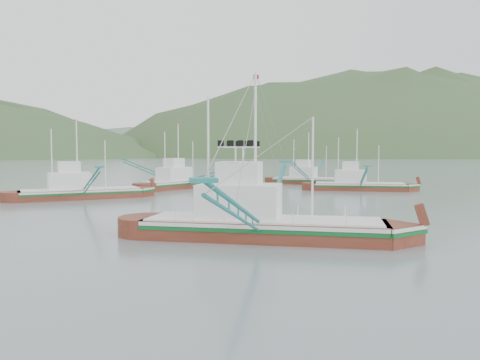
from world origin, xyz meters
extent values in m
plane|color=slate|center=(0.00, 0.00, 0.00)|extent=(1200.00, 1200.00, 0.00)
cube|color=#5C2213|center=(0.09, -1.96, 0.20)|extent=(15.51, 9.17, 2.01)
cube|color=silver|center=(0.09, -1.96, 1.06)|extent=(15.26, 9.14, 0.22)
cube|color=#0C5822|center=(0.09, -1.96, 0.80)|extent=(15.27, 9.15, 0.22)
cube|color=silver|center=(0.09, -1.96, 1.26)|extent=(14.74, 8.71, 0.12)
cube|color=silver|center=(-1.32, -1.42, 2.31)|extent=(5.84, 4.81, 2.21)
cube|color=silver|center=(-1.32, -1.42, 4.12)|extent=(3.23, 3.00, 1.41)
cylinder|color=white|center=(-0.38, -1.78, 5.73)|extent=(0.16, 0.16, 9.04)
cylinder|color=white|center=(-3.20, -0.70, 5.05)|extent=(0.14, 0.14, 7.69)
cylinder|color=white|center=(2.90, -3.05, 4.37)|extent=(0.12, 0.12, 6.33)
cube|color=#5C2213|center=(21.10, 30.65, 0.17)|extent=(12.91, 7.39, 1.67)
cube|color=silver|center=(21.10, 30.65, 0.88)|extent=(12.70, 7.37, 0.18)
cube|color=#0C5822|center=(21.10, 30.65, 0.67)|extent=(12.71, 7.39, 0.18)
cube|color=silver|center=(21.10, 30.65, 1.04)|extent=(12.27, 7.02, 0.10)
cube|color=silver|center=(19.92, 31.08, 1.92)|extent=(4.83, 3.93, 1.84)
cube|color=silver|center=(19.92, 31.08, 3.42)|extent=(2.67, 2.46, 1.17)
cylinder|color=white|center=(20.71, 30.80, 4.76)|extent=(0.13, 0.13, 7.51)
cylinder|color=white|center=(18.35, 31.65, 4.20)|extent=(0.12, 0.12, 6.39)
cylinder|color=white|center=(23.46, 29.80, 3.63)|extent=(0.10, 0.10, 5.26)
cube|color=#5C2213|center=(-3.17, 39.00, 0.18)|extent=(12.38, 12.36, 1.84)
cube|color=silver|center=(-3.17, 39.00, 0.97)|extent=(12.24, 12.22, 0.20)
cube|color=#0C5822|center=(-3.17, 39.00, 0.74)|extent=(12.25, 12.23, 0.20)
cube|color=silver|center=(-3.17, 39.00, 1.15)|extent=(11.76, 11.74, 0.11)
cube|color=silver|center=(-4.14, 38.02, 2.12)|extent=(5.34, 5.34, 2.03)
cube|color=silver|center=(-4.14, 38.02, 3.78)|extent=(3.13, 3.12, 1.29)
cylinder|color=white|center=(-3.49, 38.67, 5.25)|extent=(0.15, 0.15, 8.29)
cylinder|color=white|center=(-5.45, 36.72, 4.63)|extent=(0.13, 0.13, 7.04)
cylinder|color=white|center=(-1.21, 40.95, 4.01)|extent=(0.11, 0.11, 5.80)
cube|color=#5C2213|center=(-15.05, 25.59, 0.18)|extent=(13.87, 7.24, 1.79)
cube|color=silver|center=(-15.05, 25.59, 0.94)|extent=(13.64, 7.23, 0.20)
cube|color=#0C5822|center=(-15.05, 25.59, 0.72)|extent=(13.64, 7.25, 0.20)
cube|color=silver|center=(-15.05, 25.59, 1.12)|extent=(13.18, 6.88, 0.11)
cube|color=silver|center=(-16.33, 25.21, 2.06)|extent=(5.10, 4.01, 1.97)
cube|color=silver|center=(-16.33, 25.21, 3.67)|extent=(2.79, 2.55, 1.25)
cylinder|color=white|center=(-15.48, 25.46, 5.10)|extent=(0.14, 0.14, 8.05)
cylinder|color=white|center=(-18.05, 24.70, 4.49)|extent=(0.13, 0.13, 6.84)
cylinder|color=white|center=(-12.48, 26.35, 3.89)|extent=(0.11, 0.11, 5.63)
cube|color=#5C2213|center=(18.34, 43.46, 0.17)|extent=(12.45, 9.31, 1.67)
cube|color=silver|center=(18.34, 43.46, 0.88)|extent=(12.27, 9.24, 0.18)
cube|color=#0C5822|center=(18.34, 43.46, 0.67)|extent=(12.28, 9.26, 0.18)
cube|color=silver|center=(18.34, 43.46, 1.04)|extent=(11.83, 8.85, 0.10)
cube|color=silver|center=(17.26, 44.10, 1.92)|extent=(4.95, 4.44, 1.84)
cube|color=silver|center=(17.26, 44.10, 3.42)|extent=(2.81, 2.69, 1.17)
cylinder|color=white|center=(17.98, 43.67, 4.76)|extent=(0.13, 0.13, 7.51)
cylinder|color=white|center=(15.83, 44.96, 4.20)|extent=(0.12, 0.12, 6.39)
cylinder|color=white|center=(20.48, 42.17, 3.63)|extent=(0.10, 0.10, 5.26)
ellipsoid|color=#334E28|center=(240.00, 430.00, 0.00)|extent=(684.00, 432.00, 306.00)
ellipsoid|color=slate|center=(30.00, 560.00, 0.00)|extent=(960.00, 400.00, 240.00)
camera|label=1|loc=(-6.27, -30.16, 5.50)|focal=35.00mm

